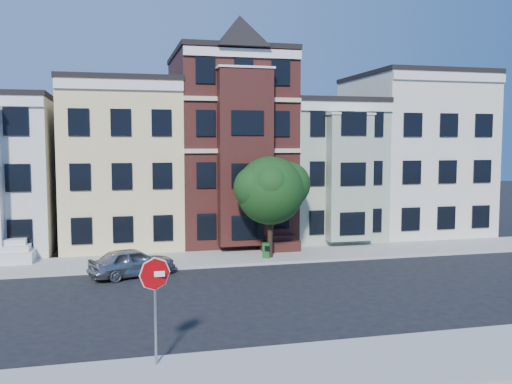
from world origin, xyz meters
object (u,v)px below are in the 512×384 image
object	(u,v)px
parked_car	(132,262)
newspaper_box	(266,250)
stop_sign	(155,304)
street_tree	(270,195)

from	to	relation	value
parked_car	newspaper_box	bearing A→B (deg)	-95.32
newspaper_box	stop_sign	distance (m)	15.48
stop_sign	newspaper_box	bearing A→B (deg)	63.84
parked_car	newspaper_box	xyz separation A→B (m)	(7.27, 2.00, -0.13)
street_tree	newspaper_box	distance (m)	3.04
street_tree	parked_car	xyz separation A→B (m)	(-7.53, -2.16, -2.90)
parked_car	stop_sign	xyz separation A→B (m)	(0.31, -11.77, 1.20)
stop_sign	parked_car	bearing A→B (deg)	92.16
street_tree	parked_car	distance (m)	8.35
newspaper_box	stop_sign	size ratio (longest dim) A/B	0.24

